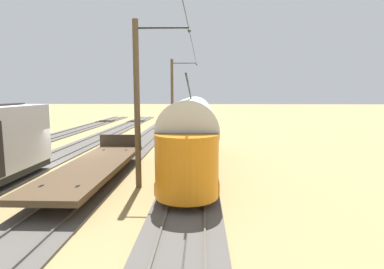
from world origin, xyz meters
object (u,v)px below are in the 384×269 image
(vintage_streetcar, at_px, (192,132))
(catenary_pole_foreground, at_px, (173,97))
(flatcar_adjacent, at_px, (95,166))
(catenary_pole_mid_near, at_px, (138,103))

(vintage_streetcar, distance_m, catenary_pole_foreground, 13.65)
(flatcar_adjacent, bearing_deg, catenary_pole_foreground, -98.74)
(vintage_streetcar, distance_m, flatcar_adjacent, 6.02)
(vintage_streetcar, xyz_separation_m, catenary_pole_foreground, (2.43, -13.30, 1.88))
(vintage_streetcar, bearing_deg, flatcar_adjacent, 32.25)
(flatcar_adjacent, xyz_separation_m, catenary_pole_mid_near, (-2.53, 0.87, 3.27))
(vintage_streetcar, relative_size, catenary_pole_mid_near, 1.97)
(catenary_pole_mid_near, bearing_deg, catenary_pole_foreground, -90.00)
(flatcar_adjacent, distance_m, catenary_pole_foreground, 16.93)
(catenary_pole_foreground, bearing_deg, flatcar_adjacent, 81.26)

